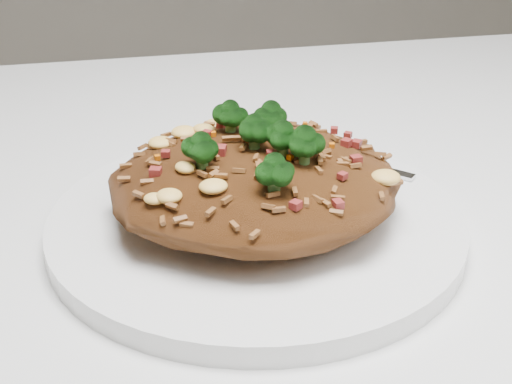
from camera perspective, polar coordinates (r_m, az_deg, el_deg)
The scene contains 4 objects.
dining_table at distance 0.51m, azimuth -11.08°, elevation -12.61°, with size 1.20×0.80×0.75m.
plate at distance 0.46m, azimuth 0.00°, elevation -2.46°, with size 0.26×0.26×0.01m, color white.
fried_rice at distance 0.44m, azimuth 0.01°, elevation 1.72°, with size 0.18×0.16×0.07m.
fork at distance 0.53m, azimuth 5.18°, elevation 3.01°, with size 0.12×0.13×0.00m.
Camera 1 is at (0.01, -0.40, 0.98)m, focal length 50.00 mm.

